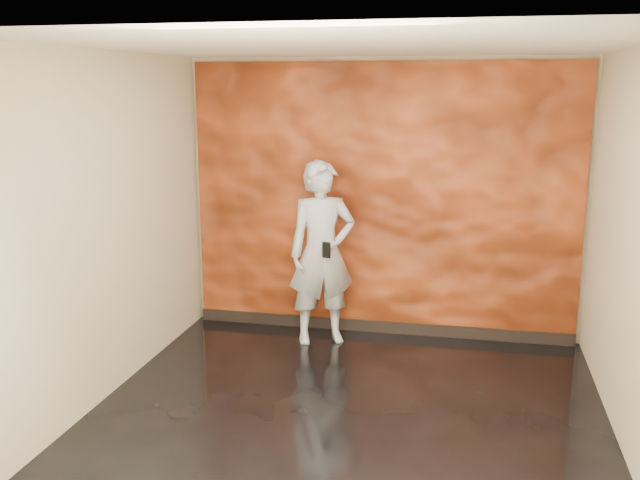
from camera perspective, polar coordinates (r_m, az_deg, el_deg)
The scene contains 5 objects.
room at distance 5.32m, azimuth 2.31°, elevation 0.05°, with size 4.02×4.02×2.81m.
feature_wall at distance 7.23m, azimuth 5.00°, elevation 3.13°, with size 3.90×0.06×2.75m, color #D45522.
baseboard at distance 7.51m, azimuth 4.77°, elevation -6.91°, with size 3.90×0.04×0.12m, color black.
man at distance 7.01m, azimuth 0.17°, elevation -1.04°, with size 0.66×0.43×1.82m, color #A2A7B1.
phone at distance 6.74m, azimuth 0.52°, elevation -0.81°, with size 0.08×0.02×0.15m, color black.
Camera 1 is at (0.89, -5.12, 2.53)m, focal length 40.00 mm.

